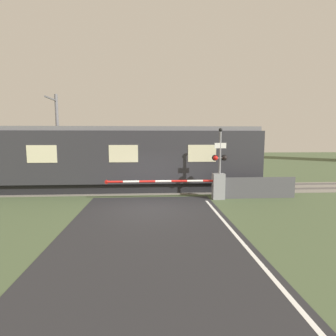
# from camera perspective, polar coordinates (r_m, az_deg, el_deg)

# --- Properties ---
(ground_plane) EXTENTS (80.00, 80.00, 0.00)m
(ground_plane) POSITION_cam_1_polar(r_m,az_deg,el_deg) (11.95, -3.71, -8.60)
(ground_plane) COLOR #475638
(track_bed) EXTENTS (36.00, 3.20, 0.13)m
(track_bed) POSITION_cam_1_polar(r_m,az_deg,el_deg) (15.97, -3.70, -4.57)
(track_bed) COLOR slate
(track_bed) RESTS_ON ground_plane
(train) EXTENTS (15.54, 2.96, 3.74)m
(train) POSITION_cam_1_polar(r_m,az_deg,el_deg) (15.78, -9.09, 2.17)
(train) COLOR black
(train) RESTS_ON ground_plane
(crossing_barrier) EXTENTS (6.03, 0.44, 1.32)m
(crossing_barrier) POSITION_cam_1_polar(r_m,az_deg,el_deg) (13.52, 9.00, -3.77)
(crossing_barrier) COLOR gray
(crossing_barrier) RESTS_ON ground_plane
(signal_post) EXTENTS (0.77, 0.26, 3.61)m
(signal_post) POSITION_cam_1_polar(r_m,az_deg,el_deg) (13.43, 11.23, 1.88)
(signal_post) COLOR gray
(signal_post) RESTS_ON ground_plane
(catenary_pole) EXTENTS (0.20, 1.90, 5.90)m
(catenary_pole) POSITION_cam_1_polar(r_m,az_deg,el_deg) (18.66, -22.89, 6.05)
(catenary_pole) COLOR slate
(catenary_pole) RESTS_ON ground_plane
(roadside_fence) EXTENTS (3.88, 0.06, 1.10)m
(roadside_fence) POSITION_cam_1_polar(r_m,az_deg,el_deg) (14.37, 19.09, -4.08)
(roadside_fence) COLOR #4C4C51
(roadside_fence) RESTS_ON ground_plane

